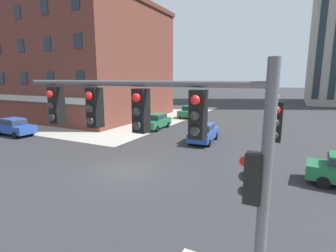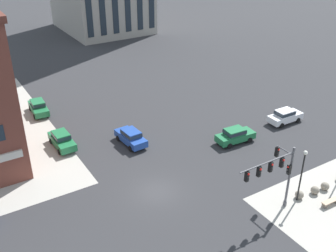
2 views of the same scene
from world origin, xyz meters
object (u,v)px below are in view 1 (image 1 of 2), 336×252
at_px(car_main_southbound_near, 14,126).
at_px(car_cross_westbound, 190,111).
at_px(traffic_signal_main, 189,154).
at_px(car_main_southbound_far, 204,132).
at_px(car_cross_eastbound, 156,121).

relative_size(car_main_southbound_near, car_cross_westbound, 0.99).
bearing_deg(car_cross_westbound, car_main_southbound_near, -120.98).
bearing_deg(traffic_signal_main, car_main_southbound_far, 107.20).
distance_m(traffic_signal_main, car_main_southbound_far, 17.42).
distance_m(traffic_signal_main, car_main_southbound_near, 25.31).
bearing_deg(car_cross_westbound, car_main_southbound_far, -63.61).
distance_m(car_main_southbound_far, car_cross_eastbound, 7.46).
bearing_deg(car_cross_westbound, car_cross_eastbound, -91.20).
bearing_deg(car_main_southbound_near, car_cross_eastbound, 39.48).
relative_size(car_cross_eastbound, car_cross_westbound, 0.99).
xyz_separation_m(traffic_signal_main, car_main_southbound_near, (-22.73, 10.68, -3.16)).
relative_size(car_main_southbound_far, car_cross_westbound, 1.00).
bearing_deg(traffic_signal_main, car_main_southbound_near, 154.83).
relative_size(traffic_signal_main, car_cross_eastbound, 1.33).
xyz_separation_m(traffic_signal_main, car_cross_westbound, (-11.51, 29.36, -3.16)).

